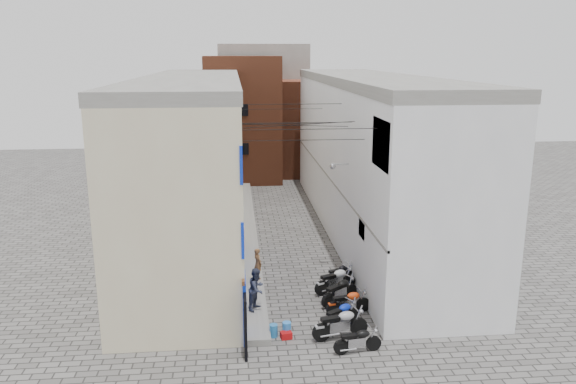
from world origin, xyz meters
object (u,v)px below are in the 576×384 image
object	(u,v)px
red_crate	(286,335)
person_b	(257,289)
motorcycle_e	(340,290)
motorcycle_f	(335,279)
motorcycle_c	(341,314)
motorcycle_a	(358,339)
person_a	(258,263)
motorcycle_b	(340,322)
water_jug_far	(287,329)
motorcycle_g	(340,273)
motorcycle_d	(349,301)
water_jug_near	(274,331)

from	to	relation	value
red_crate	person_b	bearing A→B (deg)	115.49
motorcycle_e	motorcycle_f	size ratio (longest dim) A/B	0.98
motorcycle_c	red_crate	distance (m)	2.29
motorcycle_a	person_a	xyz separation A→B (m)	(-3.19, 6.42, 0.46)
motorcycle_a	person_a	bearing A→B (deg)	-161.26
motorcycle_e	motorcycle_b	bearing A→B (deg)	-46.97
motorcycle_c	water_jug_far	xyz separation A→B (m)	(-2.11, -0.41, -0.29)
motorcycle_a	motorcycle_g	distance (m)	6.13
person_b	water_jug_far	distance (m)	2.24
motorcycle_e	person_a	xyz separation A→B (m)	(-3.31, 2.39, 0.37)
motorcycle_d	motorcycle_f	size ratio (longest dim) A/B	0.91
motorcycle_b	water_jug_near	size ratio (longest dim) A/B	4.52
motorcycle_a	person_a	size ratio (longest dim) A/B	1.22
person_a	red_crate	bearing A→B (deg)	161.93
motorcycle_f	person_b	bearing A→B (deg)	-86.21
water_jug_near	motorcycle_g	bearing A→B (deg)	54.33
motorcycle_a	motorcycle_d	xyz separation A→B (m)	(0.29, 3.01, 0.04)
motorcycle_b	red_crate	xyz separation A→B (m)	(-1.98, 0.17, -0.50)
motorcycle_b	person_a	xyz separation A→B (m)	(-2.78, 5.36, 0.34)
motorcycle_b	person_b	world-z (taller)	person_b
motorcycle_g	water_jug_far	world-z (taller)	motorcycle_g
motorcycle_b	motorcycle_c	bearing A→B (deg)	155.57
motorcycle_f	motorcycle_e	bearing A→B (deg)	-25.59
motorcycle_g	motorcycle_e	bearing A→B (deg)	-37.77
motorcycle_f	water_jug_far	world-z (taller)	motorcycle_f
motorcycle_c	motorcycle_f	distance (m)	3.28
person_b	water_jug_far	bearing A→B (deg)	-118.35
motorcycle_d	motorcycle_g	size ratio (longest dim) A/B	1.10
motorcycle_b	motorcycle_d	distance (m)	2.07
person_a	motorcycle_e	bearing A→B (deg)	-152.70
motorcycle_a	motorcycle_c	world-z (taller)	motorcycle_c
motorcycle_b	motorcycle_d	bearing A→B (deg)	147.75
motorcycle_g	person_b	size ratio (longest dim) A/B	1.00
motorcycle_c	water_jug_near	bearing A→B (deg)	-112.02
motorcycle_b	motorcycle_g	bearing A→B (deg)	156.92
motorcycle_c	person_a	bearing A→B (deg)	-179.50
motorcycle_f	person_a	bearing A→B (deg)	-135.05
motorcycle_a	water_jug_far	bearing A→B (deg)	-130.15
motorcycle_c	motorcycle_f	size ratio (longest dim) A/B	0.90
motorcycle_b	red_crate	size ratio (longest dim) A/B	5.38
person_b	motorcycle_f	bearing A→B (deg)	-30.00
motorcycle_b	person_a	bearing A→B (deg)	-165.03
motorcycle_a	water_jug_near	distance (m)	3.18
motorcycle_e	red_crate	world-z (taller)	motorcycle_e
person_a	red_crate	distance (m)	5.32
motorcycle_a	motorcycle_b	xyz separation A→B (m)	(-0.41, 1.06, 0.12)
motorcycle_b	red_crate	distance (m)	2.04
motorcycle_f	water_jug_near	world-z (taller)	motorcycle_f
person_a	water_jug_near	bearing A→B (deg)	157.15
motorcycle_d	motorcycle_c	bearing A→B (deg)	-36.77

